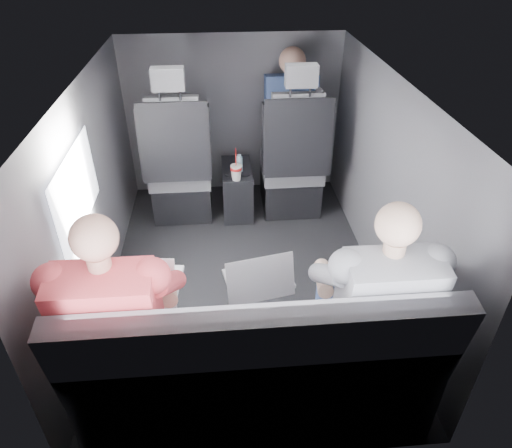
{
  "coord_description": "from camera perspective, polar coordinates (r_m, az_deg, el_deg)",
  "views": [
    {
      "loc": [
        -0.13,
        -2.44,
        2.08
      ],
      "look_at": [
        0.08,
        -0.05,
        0.47
      ],
      "focal_mm": 32.0,
      "sensor_mm": 36.0,
      "label": 1
    }
  ],
  "objects": [
    {
      "name": "laptop_black",
      "position": [
        2.32,
        13.6,
        -6.06
      ],
      "size": [
        0.3,
        0.27,
        0.22
      ],
      "color": "black",
      "rests_on": "passenger_rear_right"
    },
    {
      "name": "floor",
      "position": [
        3.21,
        -1.49,
        -6.54
      ],
      "size": [
        2.6,
        2.6,
        0.0
      ],
      "primitive_type": "plane",
      "color": "black",
      "rests_on": "ground"
    },
    {
      "name": "water_bottle",
      "position": [
        3.62,
        -2.09,
        7.48
      ],
      "size": [
        0.05,
        0.05,
        0.15
      ],
      "color": "#AED2EC",
      "rests_on": "center_console"
    },
    {
      "name": "rear_bench",
      "position": [
        2.25,
        0.22,
        -18.14
      ],
      "size": [
        1.6,
        0.57,
        0.92
      ],
      "color": "slate",
      "rests_on": "floor"
    },
    {
      "name": "center_console",
      "position": [
        3.82,
        -2.38,
        4.37
      ],
      "size": [
        0.24,
        0.48,
        0.41
      ],
      "color": "black",
      "rests_on": "floor"
    },
    {
      "name": "panel_left",
      "position": [
        2.92,
        -19.63,
        2.99
      ],
      "size": [
        0.02,
        2.6,
        1.35
      ],
      "primitive_type": "cube",
      "color": "#56565B",
      "rests_on": "floor"
    },
    {
      "name": "passenger_rear_right",
      "position": [
        2.17,
        14.2,
        -9.53
      ],
      "size": [
        0.49,
        0.61,
        1.21
      ],
      "color": "navy",
      "rests_on": "rear_bench"
    },
    {
      "name": "passenger_front_right",
      "position": [
        3.82,
        4.29,
        13.54
      ],
      "size": [
        0.41,
        0.41,
        0.85
      ],
      "color": "navy",
      "rests_on": "front_seat_right"
    },
    {
      "name": "front_seat_left",
      "position": [
        3.7,
        -9.44,
        6.41
      ],
      "size": [
        0.52,
        0.58,
        1.26
      ],
      "color": "black",
      "rests_on": "floor"
    },
    {
      "name": "panel_front",
      "position": [
        4.0,
        -2.86,
        13.28
      ],
      "size": [
        1.8,
        0.02,
        1.35
      ],
      "primitive_type": "cube",
      "color": "#56565B",
      "rests_on": "floor"
    },
    {
      "name": "laptop_white",
      "position": [
        2.25,
        -14.17,
        -7.21
      ],
      "size": [
        0.38,
        0.37,
        0.27
      ],
      "color": "silver",
      "rests_on": "passenger_rear_left"
    },
    {
      "name": "soda_cup",
      "position": [
        3.51,
        -2.49,
        6.54
      ],
      "size": [
        0.09,
        0.09,
        0.26
      ],
      "color": "white",
      "rests_on": "center_console"
    },
    {
      "name": "passenger_rear_left",
      "position": [
        2.12,
        -16.44,
        -11.16
      ],
      "size": [
        0.5,
        0.62,
        1.22
      ],
      "color": "#302F34",
      "rests_on": "rear_bench"
    },
    {
      "name": "panel_right",
      "position": [
        3.0,
        15.82,
        4.56
      ],
      "size": [
        0.02,
        2.6,
        1.35
      ],
      "primitive_type": "cube",
      "color": "#56565B",
      "rests_on": "floor"
    },
    {
      "name": "ceiling",
      "position": [
        2.55,
        -1.95,
        17.24
      ],
      "size": [
        2.6,
        2.6,
        0.0
      ],
      "primitive_type": "plane",
      "rotation": [
        3.14,
        0.0,
        0.0
      ],
      "color": "#B2B2AD",
      "rests_on": "panel_back"
    },
    {
      "name": "side_window",
      "position": [
        2.56,
        -21.48,
        3.88
      ],
      "size": [
        0.02,
        0.75,
        0.42
      ],
      "primitive_type": "cube",
      "color": "white",
      "rests_on": "panel_left"
    },
    {
      "name": "laptop_silver",
      "position": [
        2.22,
        0.4,
        -6.85
      ],
      "size": [
        0.36,
        0.34,
        0.23
      ],
      "color": "#A8A8AD",
      "rests_on": "rear_bench"
    },
    {
      "name": "seatbelt",
      "position": [
        3.41,
        5.3,
        11.72
      ],
      "size": [
        0.35,
        0.11,
        0.59
      ],
      "primitive_type": "cube",
      "rotation": [
        -0.14,
        0.49,
        0.0
      ],
      "color": "black",
      "rests_on": "front_seat_right"
    },
    {
      "name": "panel_back",
      "position": [
        1.81,
        0.94,
        -16.92
      ],
      "size": [
        1.8,
        0.02,
        1.35
      ],
      "primitive_type": "cube",
      "color": "#56565B",
      "rests_on": "floor"
    },
    {
      "name": "front_seat_right",
      "position": [
        3.73,
        4.56,
        7.02
      ],
      "size": [
        0.52,
        0.58,
        1.26
      ],
      "color": "black",
      "rests_on": "floor"
    }
  ]
}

